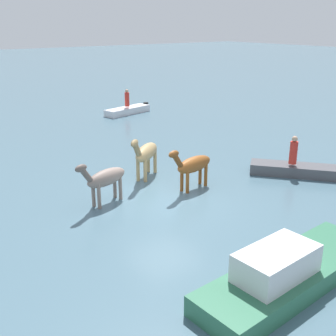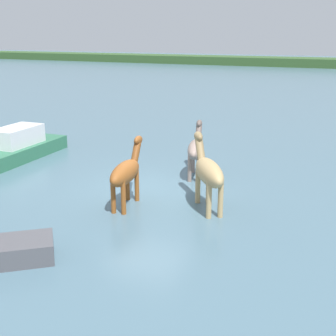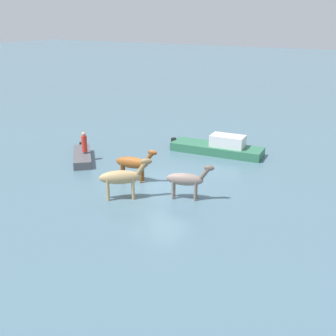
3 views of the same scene
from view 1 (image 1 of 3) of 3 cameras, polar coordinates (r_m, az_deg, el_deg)
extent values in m
plane|color=#476675|center=(15.62, -0.63, -4.20)|extent=(184.55, 184.55, 0.00)
ellipsoid|color=tan|center=(17.50, -2.91, 2.15)|extent=(1.59, 1.92, 0.66)
cylinder|color=tan|center=(17.10, -3.09, -0.17)|extent=(0.14, 0.14, 1.08)
cylinder|color=tan|center=(17.21, -4.07, -0.06)|extent=(0.14, 0.14, 1.08)
cylinder|color=tan|center=(18.14, -1.76, 0.99)|extent=(0.14, 0.14, 1.08)
cylinder|color=tan|center=(18.24, -2.69, 1.09)|extent=(0.14, 0.14, 1.08)
cylinder|color=olive|center=(16.46, -4.23, 2.56)|extent=(0.53, 0.62, 0.72)
ellipsoid|color=olive|center=(16.20, -4.53, 3.36)|extent=(0.49, 0.57, 0.29)
ellipsoid|color=brown|center=(16.29, 3.56, 0.51)|extent=(0.80, 1.86, 0.60)
cylinder|color=brown|center=(15.98, 2.64, -1.73)|extent=(0.13, 0.13, 0.99)
cylinder|color=brown|center=(16.17, 1.87, -1.48)|extent=(0.13, 0.13, 0.99)
cylinder|color=brown|center=(16.75, 5.11, -0.79)|extent=(0.13, 0.13, 0.99)
cylinder|color=brown|center=(16.93, 4.35, -0.56)|extent=(0.13, 0.13, 0.99)
cylinder|color=brown|center=(15.49, 1.26, 1.08)|extent=(0.29, 0.58, 0.66)
ellipsoid|color=brown|center=(15.28, 0.78, 1.89)|extent=(0.28, 0.52, 0.26)
ellipsoid|color=gray|center=(15.11, -8.29, -1.26)|extent=(0.97, 1.83, 0.59)
cylinder|color=gray|center=(14.85, -9.28, -3.70)|extent=(0.13, 0.13, 0.97)
cylinder|color=gray|center=(15.05, -10.02, -3.43)|extent=(0.13, 0.13, 0.97)
cylinder|color=gray|center=(15.53, -6.44, -2.53)|extent=(0.13, 0.13, 0.97)
cylinder|color=gray|center=(15.72, -7.19, -2.29)|extent=(0.13, 0.13, 0.97)
cylinder|color=#63544C|center=(14.39, -11.03, -0.85)|extent=(0.34, 0.57, 0.65)
ellipsoid|color=#63544C|center=(14.19, -11.65, -0.04)|extent=(0.33, 0.52, 0.26)
cube|color=#4C4C51|center=(18.75, 16.48, -0.44)|extent=(3.38, 3.03, 0.61)
cube|color=silver|center=(30.24, -5.48, 7.57)|extent=(1.71, 3.66, 0.61)
cube|color=black|center=(31.51, -3.00, 8.24)|extent=(0.32, 0.29, 0.66)
cube|color=#2D6B4C|center=(11.25, 16.24, -13.98)|extent=(1.91, 5.78, 0.67)
cube|color=silver|center=(10.41, 14.39, -12.29)|extent=(1.23, 2.11, 0.70)
cylinder|color=red|center=(18.31, 16.53, 1.99)|extent=(0.32, 0.32, 0.95)
sphere|color=tan|center=(18.15, 16.71, 3.78)|extent=(0.24, 0.24, 0.24)
cylinder|color=red|center=(29.97, -5.54, 9.17)|extent=(0.32, 0.32, 0.95)
sphere|color=tan|center=(29.88, -5.58, 10.30)|extent=(0.24, 0.24, 0.24)
camera|label=2|loc=(27.23, 12.85, 15.56)|focal=49.24mm
camera|label=3|loc=(29.12, -41.60, 18.72)|focal=45.24mm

